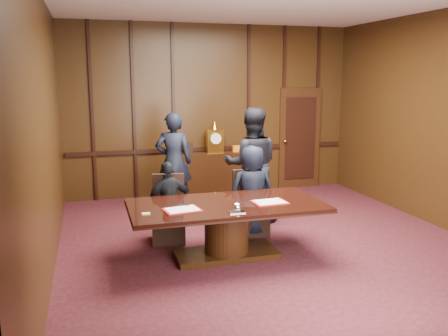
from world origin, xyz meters
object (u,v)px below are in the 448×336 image
Objects in this scene: signatory_right at (252,191)px; witness_left at (174,162)px; sideboard at (215,172)px; witness_right at (252,165)px; signatory_left at (169,203)px; conference_table at (226,221)px.

signatory_right is 0.78× the size of witness_left.
sideboard is 2.64m from signatory_right.
sideboard is 0.83× the size of witness_right.
signatory_right is at bearing 167.22° from signatory_left.
sideboard is at bearing -124.72° from witness_left.
conference_table is 1.85× the size of signatory_right.
witness_left reaches higher than conference_table.
witness_left is at bearing -138.23° from sideboard.
witness_right reaches higher than conference_table.
signatory_left is at bearing 42.69° from witness_right.
witness_right is at bearing -166.88° from signatory_left.
witness_left is (-1.02, -0.91, 0.42)m from sideboard.
witness_right is (1.17, -0.96, 0.06)m from witness_left.
sideboard is 1.94m from witness_right.
sideboard reaches higher than conference_table.
conference_table is at bearing 53.11° from signatory_right.
witness_right reaches higher than sideboard.
sideboard is at bearing 77.65° from conference_table.
sideboard is 3.51m from conference_table.
signatory_right is 0.73× the size of witness_right.
signatory_left is 1.78m from witness_left.
conference_table is 1.04m from signatory_left.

